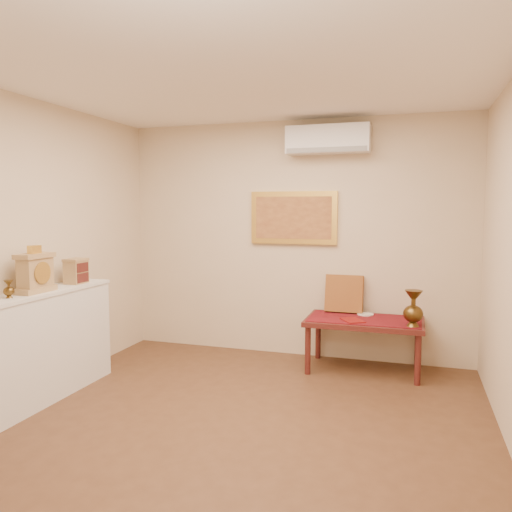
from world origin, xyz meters
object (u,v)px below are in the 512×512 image
at_px(brass_urn_tall, 413,304).
at_px(wooden_chest, 76,271).
at_px(low_table, 364,325).
at_px(display_ledge, 24,352).
at_px(mantel_clock, 36,272).

bearing_deg(brass_urn_tall, wooden_chest, -162.47).
bearing_deg(low_table, wooden_chest, -155.73).
xyz_separation_m(wooden_chest, low_table, (2.64, 1.19, -0.62)).
relative_size(wooden_chest, low_table, 0.20).
bearing_deg(brass_urn_tall, low_table, 157.11).
bearing_deg(display_ledge, wooden_chest, 87.43).
bearing_deg(mantel_clock, brass_urn_tall, 26.11).
bearing_deg(brass_urn_tall, mantel_clock, -153.89).
height_order(display_ledge, mantel_clock, mantel_clock).
xyz_separation_m(brass_urn_tall, mantel_clock, (-3.13, -1.53, 0.38)).
xyz_separation_m(mantel_clock, wooden_chest, (-0.00, 0.54, -0.05)).
height_order(brass_urn_tall, wooden_chest, wooden_chest).
relative_size(brass_urn_tall, mantel_clock, 1.06).
relative_size(display_ledge, low_table, 1.68).
distance_m(display_ledge, mantel_clock, 0.68).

